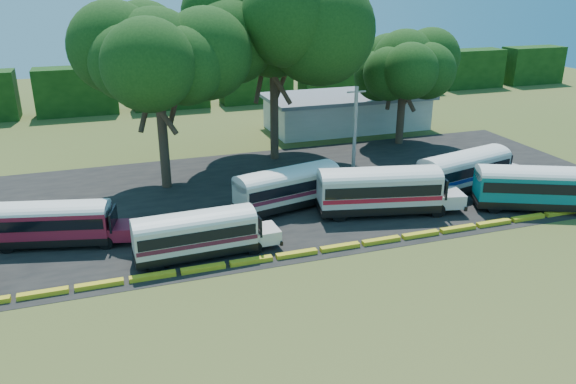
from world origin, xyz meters
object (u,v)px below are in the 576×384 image
object	(u,v)px
bus_red	(54,221)
bus_cream_west	(198,232)
tree_west	(156,57)
bus_teal	(537,185)
bus_white_red	(382,188)

from	to	relation	value
bus_red	bus_cream_west	bearing A→B (deg)	-15.21
bus_cream_west	tree_west	size ratio (longest dim) A/B	0.64
bus_red	bus_teal	world-z (taller)	bus_teal
bus_white_red	bus_red	bearing A→B (deg)	-173.01
bus_cream_west	bus_red	bearing A→B (deg)	149.11
bus_teal	tree_west	bearing A→B (deg)	175.63
bus_red	bus_white_red	xyz separation A→B (m)	(22.80, -2.10, 0.30)
bus_red	tree_west	size ratio (longest dim) A/B	0.65
bus_teal	tree_west	size ratio (longest dim) A/B	0.72
bus_red	tree_west	distance (m)	15.26
bus_white_red	tree_west	xyz separation A→B (m)	(-14.47, 11.08, 8.81)
bus_red	bus_white_red	world-z (taller)	bus_white_red
bus_cream_west	tree_west	xyz separation A→B (m)	(-0.29, 13.69, 9.12)
bus_red	bus_cream_west	distance (m)	9.82
bus_white_red	tree_west	bearing A→B (deg)	154.83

